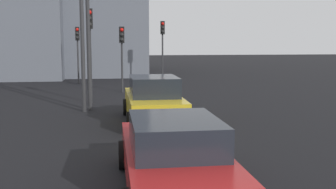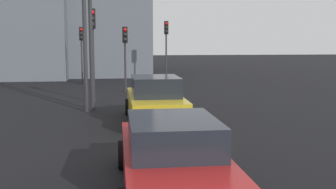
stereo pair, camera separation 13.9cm
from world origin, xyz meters
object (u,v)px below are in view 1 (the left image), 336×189
object	(u,v)px
traffic_light_near_left	(122,45)
traffic_light_near_right	(90,36)
traffic_light_far_right	(163,39)
street_lamp_kerbside	(81,5)
car_red_second	(173,155)
street_lamp_far	(88,11)
traffic_light_far_left	(78,43)
car_yellow_lead	(153,100)

from	to	relation	value
traffic_light_near_left	traffic_light_near_right	distance (m)	4.28
traffic_light_far_right	street_lamp_kerbside	distance (m)	12.20
traffic_light_far_right	street_lamp_kerbside	world-z (taller)	street_lamp_kerbside
car_red_second	street_lamp_far	xyz separation A→B (m)	(9.58, 2.05, 3.35)
traffic_light_far_left	street_lamp_kerbside	size ratio (longest dim) A/B	0.52
traffic_light_near_right	traffic_light_far_right	distance (m)	10.03
car_red_second	traffic_light_far_right	xyz separation A→B (m)	(20.42, -2.40, 2.33)
traffic_light_near_left	traffic_light_far_right	distance (m)	5.81
car_yellow_lead	traffic_light_far_left	distance (m)	14.31
car_red_second	traffic_light_far_right	world-z (taller)	traffic_light_far_right
traffic_light_near_left	street_lamp_kerbside	distance (m)	6.64
traffic_light_near_right	traffic_light_far_right	xyz separation A→B (m)	(8.97, -4.48, -0.06)
traffic_light_near_right	street_lamp_kerbside	distance (m)	2.54
traffic_light_far_left	traffic_light_far_right	world-z (taller)	traffic_light_far_right
traffic_light_far_right	street_lamp_kerbside	bearing A→B (deg)	-22.05
traffic_light_near_left	traffic_light_near_right	xyz separation A→B (m)	(-3.97, 1.54, 0.45)
car_red_second	traffic_light_far_left	xyz separation A→B (m)	(20.38, 3.35, 2.04)
traffic_light_near_left	street_lamp_far	size ratio (longest dim) A/B	0.54
car_red_second	street_lamp_kerbside	size ratio (longest dim) A/B	0.66
street_lamp_kerbside	car_yellow_lead	bearing A→B (deg)	-134.34
traffic_light_near_left	traffic_light_far_left	xyz separation A→B (m)	(4.96, 2.82, 0.10)
traffic_light_near_right	traffic_light_far_left	bearing A→B (deg)	-176.17
traffic_light_far_left	car_red_second	bearing A→B (deg)	3.37
traffic_light_near_right	street_lamp_far	bearing A→B (deg)	-3.36
street_lamp_kerbside	street_lamp_far	xyz separation A→B (m)	(0.37, -0.21, -0.22)
traffic_light_near_right	street_lamp_far	world-z (taller)	street_lamp_far
car_red_second	traffic_light_far_left	size ratio (longest dim) A/B	1.26
traffic_light_far_right	street_lamp_far	world-z (taller)	street_lamp_far
car_yellow_lead	traffic_light_far_left	size ratio (longest dim) A/B	1.24
car_yellow_lead	street_lamp_far	xyz separation A→B (m)	(2.89, 2.37, 3.28)
traffic_light_far_left	traffic_light_far_right	size ratio (longest dim) A/B	0.90
car_yellow_lead	traffic_light_far_left	xyz separation A→B (m)	(13.69, 3.67, 1.97)
traffic_light_near_right	traffic_light_far_right	bearing A→B (deg)	149.17
traffic_light_far_left	street_lamp_far	distance (m)	10.96
car_red_second	traffic_light_near_left	size ratio (longest dim) A/B	1.31
car_red_second	traffic_light_far_right	size ratio (longest dim) A/B	1.13
traffic_light_near_right	street_lamp_kerbside	size ratio (longest dim) A/B	0.59
car_yellow_lead	traffic_light_far_left	bearing A→B (deg)	14.65
traffic_light_far_right	street_lamp_far	distance (m)	11.76
car_red_second	street_lamp_kerbside	bearing A→B (deg)	13.91
street_lamp_far	car_red_second	bearing A→B (deg)	-167.93
car_red_second	traffic_light_far_right	bearing A→B (deg)	-6.59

